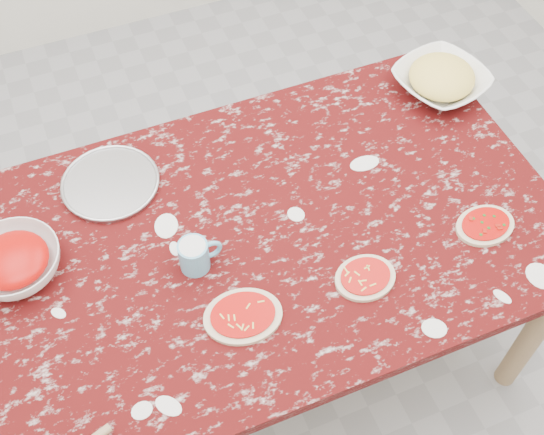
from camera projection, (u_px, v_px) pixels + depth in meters
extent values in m
plane|color=gray|center=(272.00, 347.00, 2.50)|extent=(4.00, 4.00, 0.00)
cube|color=#3E0809|center=(272.00, 232.00, 1.91)|extent=(1.60, 1.00, 0.04)
cube|color=#8E7050|center=(272.00, 244.00, 1.96)|extent=(1.50, 0.90, 0.08)
cylinder|color=#8E7050|center=(535.00, 331.00, 2.14)|extent=(0.07, 0.07, 0.71)
cylinder|color=#8E7050|center=(25.00, 268.00, 2.28)|extent=(0.07, 0.07, 0.71)
cylinder|color=#8E7050|center=(405.00, 146.00, 2.60)|extent=(0.07, 0.07, 0.71)
cylinder|color=#B2B2B7|center=(111.00, 184.00, 1.98)|extent=(0.35, 0.35, 0.01)
imported|color=white|center=(15.00, 263.00, 1.78)|extent=(0.26, 0.26, 0.08)
imported|color=white|center=(441.00, 82.00, 2.19)|extent=(0.34, 0.34, 0.07)
cylinder|color=#61B0D3|center=(194.00, 256.00, 1.78)|extent=(0.08, 0.08, 0.09)
torus|color=#61B0D3|center=(211.00, 250.00, 1.79)|extent=(0.07, 0.02, 0.07)
cylinder|color=silver|center=(193.00, 249.00, 1.76)|extent=(0.06, 0.06, 0.01)
ellipsoid|color=beige|center=(243.00, 316.00, 1.72)|extent=(0.22, 0.19, 0.01)
ellipsoid|color=red|center=(243.00, 315.00, 1.72)|extent=(0.18, 0.15, 0.00)
ellipsoid|color=beige|center=(365.00, 278.00, 1.79)|extent=(0.17, 0.14, 0.01)
ellipsoid|color=red|center=(365.00, 276.00, 1.78)|extent=(0.14, 0.12, 0.00)
ellipsoid|color=beige|center=(485.00, 226.00, 1.89)|extent=(0.18, 0.14, 0.01)
ellipsoid|color=red|center=(486.00, 224.00, 1.88)|extent=(0.14, 0.11, 0.00)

